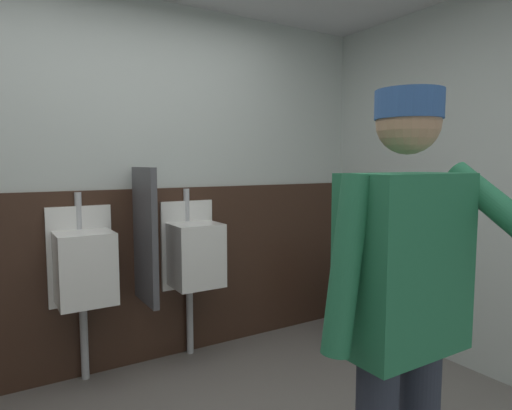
{
  "coord_description": "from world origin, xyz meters",
  "views": [
    {
      "loc": [
        -0.76,
        -1.47,
        1.43
      ],
      "look_at": [
        0.21,
        0.1,
        1.25
      ],
      "focal_mm": 30.75,
      "sensor_mm": 36.0,
      "label": 1
    }
  ],
  "objects_px": {
    "person": "(405,300)",
    "trash_bin": "(361,303)",
    "urinal_left": "(84,266)",
    "urinal_middle": "(194,254)"
  },
  "relations": [
    {
      "from": "person",
      "to": "trash_bin",
      "type": "relative_size",
      "value": 2.64
    },
    {
      "from": "trash_bin",
      "to": "urinal_left",
      "type": "bearing_deg",
      "value": 167.78
    },
    {
      "from": "urinal_middle",
      "to": "urinal_left",
      "type": "bearing_deg",
      "value": 180.0
    },
    {
      "from": "person",
      "to": "trash_bin",
      "type": "xyz_separation_m",
      "value": [
        1.32,
        1.49,
        -0.65
      ]
    },
    {
      "from": "person",
      "to": "trash_bin",
      "type": "bearing_deg",
      "value": 48.47
    },
    {
      "from": "trash_bin",
      "to": "urinal_middle",
      "type": "bearing_deg",
      "value": 160.86
    },
    {
      "from": "urinal_middle",
      "to": "person",
      "type": "bearing_deg",
      "value": -92.23
    },
    {
      "from": "urinal_left",
      "to": "person",
      "type": "bearing_deg",
      "value": -70.66
    },
    {
      "from": "urinal_left",
      "to": "person",
      "type": "distance_m",
      "value": 2.05
    },
    {
      "from": "urinal_left",
      "to": "person",
      "type": "relative_size",
      "value": 0.75
    }
  ]
}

